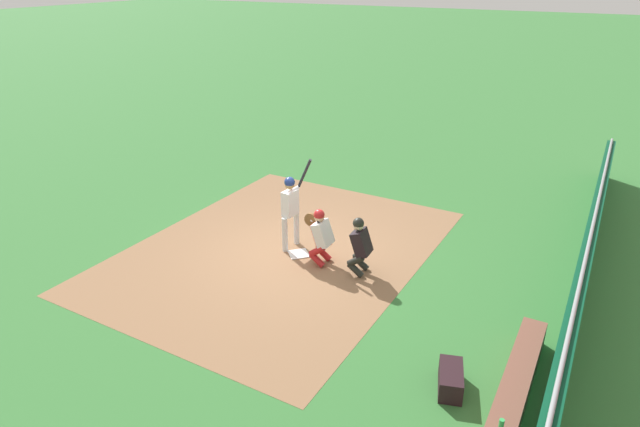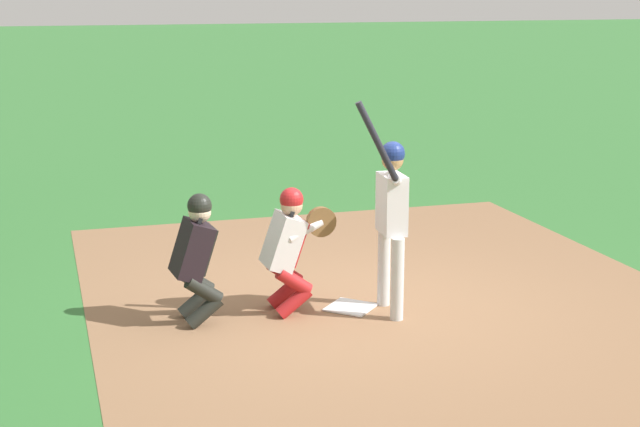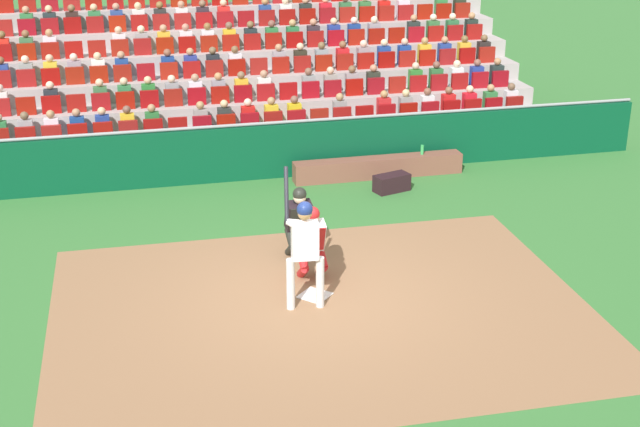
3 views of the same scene
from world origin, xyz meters
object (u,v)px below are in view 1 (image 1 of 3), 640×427
batter_at_plate (291,205)px  water_bottle_on_bench (501,426)px  catcher_crouching (321,233)px  home_plate_marker (299,254)px  home_plate_umpire (360,243)px  dugout_bench (512,397)px  equipment_duffel_bag (451,379)px

batter_at_plate → water_bottle_on_bench: bearing=-124.9°
catcher_crouching → home_plate_marker: bearing=81.4°
home_plate_umpire → dugout_bench: home_plate_umpire is taller
water_bottle_on_bench → equipment_duffel_bag: bearing=43.3°
home_plate_marker → water_bottle_on_bench: bearing=-124.8°
catcher_crouching → home_plate_umpire: bearing=-89.8°
home_plate_marker → dugout_bench: size_ratio=0.12×
home_plate_umpire → water_bottle_on_bench: size_ratio=6.20×
home_plate_marker → equipment_duffel_bag: equipment_duffel_bag is taller
dugout_bench → water_bottle_on_bench: water_bottle_on_bench is taller
home_plate_umpire → water_bottle_on_bench: (-3.56, -3.69, -0.16)m
batter_at_plate → catcher_crouching: 1.07m
home_plate_marker → dugout_bench: bearing=-116.8°
batter_at_plate → catcher_crouching: size_ratio=1.68×
home_plate_umpire → batter_at_plate: bearing=80.1°
batter_at_plate → home_plate_umpire: batter_at_plate is taller
dugout_bench → water_bottle_on_bench: size_ratio=17.81×
batter_at_plate → catcher_crouching: (-0.33, -0.95, -0.36)m
water_bottle_on_bench → equipment_duffel_bag: 1.40m
batter_at_plate → water_bottle_on_bench: batter_at_plate is taller
home_plate_marker → home_plate_umpire: (-0.09, -1.56, 0.69)m
batter_at_plate → equipment_duffel_bag: bearing=-122.0°
dugout_bench → equipment_duffel_bag: 0.93m
catcher_crouching → dugout_bench: (-2.56, -4.63, -0.50)m
home_plate_umpire → equipment_duffel_bag: 3.82m
batter_at_plate → home_plate_umpire: 1.96m
equipment_duffel_bag → water_bottle_on_bench: bearing=-153.8°
home_plate_umpire → dugout_bench: 4.52m
dugout_bench → water_bottle_on_bench: 1.05m
dugout_bench → water_bottle_on_bench: bearing=-179.7°
equipment_duffel_bag → batter_at_plate: bearing=41.0°
home_plate_umpire → water_bottle_on_bench: home_plate_umpire is taller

